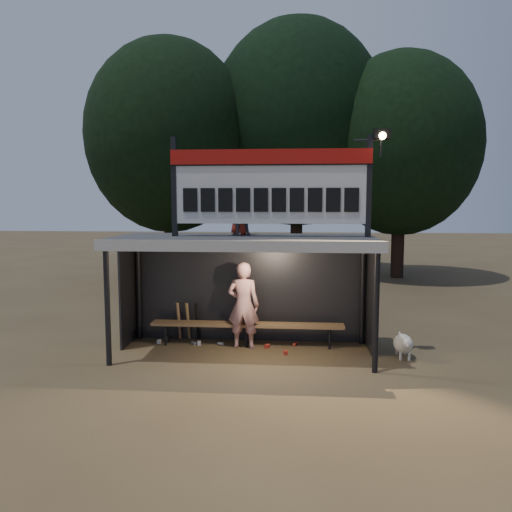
% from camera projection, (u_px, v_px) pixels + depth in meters
% --- Properties ---
extents(ground, '(80.00, 80.00, 0.00)m').
position_uv_depth(ground, '(244.00, 354.00, 9.85)').
color(ground, '#4E3E27').
rests_on(ground, ground).
extents(player, '(0.67, 0.47, 1.78)m').
position_uv_depth(player, '(243.00, 305.00, 10.16)').
color(player, white).
rests_on(player, ground).
extents(child_a, '(0.61, 0.55, 1.04)m').
position_uv_depth(child_a, '(238.00, 209.00, 9.94)').
color(child_a, slate).
rests_on(child_a, dugout_shelter).
extents(child_b, '(0.49, 0.38, 0.89)m').
position_uv_depth(child_b, '(239.00, 213.00, 9.97)').
color(child_b, maroon).
rests_on(child_b, dugout_shelter).
extents(dugout_shelter, '(5.10, 2.08, 2.32)m').
position_uv_depth(dugout_shelter, '(245.00, 259.00, 9.89)').
color(dugout_shelter, '#39393C').
rests_on(dugout_shelter, ground).
extents(scoreboard_assembly, '(4.10, 0.27, 1.99)m').
position_uv_depth(scoreboard_assembly, '(273.00, 184.00, 9.44)').
color(scoreboard_assembly, black).
rests_on(scoreboard_assembly, dugout_shelter).
extents(bench, '(4.00, 0.35, 0.48)m').
position_uv_depth(bench, '(247.00, 325.00, 10.35)').
color(bench, olive).
rests_on(bench, ground).
extents(tree_left, '(6.46, 6.46, 9.27)m').
position_uv_depth(tree_left, '(169.00, 137.00, 19.49)').
color(tree_left, '#2F1E15').
rests_on(tree_left, ground).
extents(tree_mid, '(7.22, 7.22, 10.36)m').
position_uv_depth(tree_mid, '(297.00, 124.00, 20.50)').
color(tree_mid, black).
rests_on(tree_mid, ground).
extents(tree_right, '(6.08, 6.08, 8.72)m').
position_uv_depth(tree_right, '(401.00, 145.00, 19.29)').
color(tree_right, black).
rests_on(tree_right, ground).
extents(dog, '(0.36, 0.81, 0.49)m').
position_uv_depth(dog, '(404.00, 344.00, 9.54)').
color(dog, silver).
rests_on(dog, ground).
extents(bats, '(0.47, 0.32, 0.84)m').
position_uv_depth(bats, '(188.00, 321.00, 10.72)').
color(bats, '#966F46').
rests_on(bats, ground).
extents(litter, '(2.97, 0.99, 0.08)m').
position_uv_depth(litter, '(222.00, 344.00, 10.38)').
color(litter, '#B42E1E').
rests_on(litter, ground).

